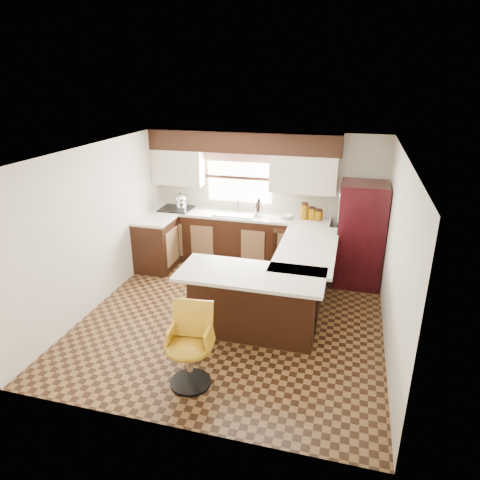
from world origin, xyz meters
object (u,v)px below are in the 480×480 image
(peninsula_return, at_px, (254,304))
(bar_chair, at_px, (189,348))
(peninsula_long, at_px, (302,277))
(refrigerator, at_px, (361,235))

(peninsula_return, height_order, bar_chair, bar_chair)
(peninsula_long, bearing_deg, peninsula_return, -118.30)
(peninsula_return, bearing_deg, bar_chair, -110.85)
(refrigerator, bearing_deg, bar_chair, -119.74)
(bar_chair, bearing_deg, refrigerator, 54.62)
(peninsula_long, relative_size, peninsula_return, 1.18)
(peninsula_return, distance_m, bar_chair, 1.28)
(refrigerator, relative_size, bar_chair, 1.79)
(peninsula_long, relative_size, bar_chair, 2.03)
(refrigerator, xyz_separation_m, bar_chair, (-1.79, -3.13, -0.38))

